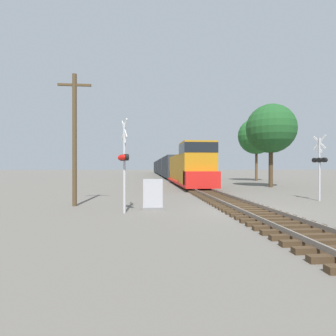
% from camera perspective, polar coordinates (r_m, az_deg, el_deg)
% --- Properties ---
extents(ground_plane, '(400.00, 400.00, 0.00)m').
position_cam_1_polar(ground_plane, '(13.59, 16.60, -8.92)').
color(ground_plane, '#666059').
extents(rail_track_bed, '(2.60, 160.00, 0.31)m').
position_cam_1_polar(rail_track_bed, '(13.56, 16.60, -8.36)').
color(rail_track_bed, '#42301E').
rests_on(rail_track_bed, ground).
extents(freight_train, '(3.06, 82.89, 4.51)m').
position_cam_1_polar(freight_train, '(63.41, -0.58, 0.16)').
color(freight_train, '#B77A14').
rests_on(freight_train, ground).
extents(crossing_signal_near, '(0.59, 1.00, 4.38)m').
position_cam_1_polar(crossing_signal_near, '(12.36, -9.61, 1.79)').
color(crossing_signal_near, '#B7B7BC').
rests_on(crossing_signal_near, ground).
extents(crossing_signal_far, '(0.54, 1.01, 4.18)m').
position_cam_1_polar(crossing_signal_far, '(19.24, 30.16, 1.09)').
color(crossing_signal_far, '#B7B7BC').
rests_on(crossing_signal_far, ground).
extents(relay_cabinet, '(1.08, 0.55, 1.53)m').
position_cam_1_polar(relay_cabinet, '(13.41, -3.33, -5.78)').
color(relay_cabinet, slate).
rests_on(relay_cabinet, ground).
extents(utility_pole, '(1.80, 0.24, 7.28)m').
position_cam_1_polar(utility_pole, '(15.41, -19.68, 6.40)').
color(utility_pole, '#4C3A23').
rests_on(utility_pole, ground).
extents(tree_far_right, '(5.22, 5.22, 8.88)m').
position_cam_1_polar(tree_far_right, '(30.33, 21.48, 7.94)').
color(tree_far_right, '#473521').
rests_on(tree_far_right, ground).
extents(tree_mid_background, '(5.65, 5.65, 9.83)m').
position_cam_1_polar(tree_mid_background, '(43.37, 18.69, 6.59)').
color(tree_mid_background, brown).
rests_on(tree_mid_background, ground).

